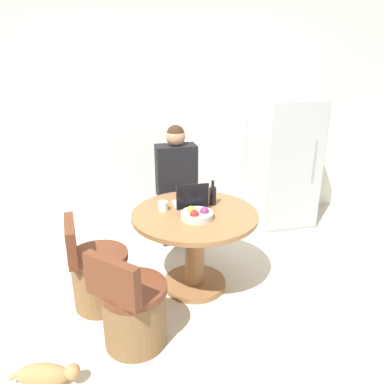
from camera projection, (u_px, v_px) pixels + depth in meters
ground_plane at (198, 300)px, 3.20m from camera, size 12.00×12.00×0.00m
wall_back at (162, 116)px, 4.29m from camera, size 7.00×0.06×2.60m
refrigerator at (283, 161)px, 4.43m from camera, size 0.68×0.67×1.55m
dining_table at (195, 237)px, 3.24m from camera, size 1.07×1.07×0.72m
chair_near_left_corner at (133, 311)px, 2.65m from camera, size 0.55×0.55×0.78m
chair_left_side at (98, 275)px, 3.07m from camera, size 0.48×0.48×0.78m
person_seated at (176, 183)px, 3.84m from camera, size 0.40×0.37×1.34m
laptop at (191, 202)px, 3.25m from camera, size 0.28×0.23×0.24m
fruit_bowl at (197, 215)px, 3.03m from camera, size 0.26×0.26×0.10m
coffee_cup at (163, 206)px, 3.19m from camera, size 0.09×0.09×0.08m
bottle at (213, 195)px, 3.30m from camera, size 0.06×0.06×0.22m
cat at (46, 375)px, 2.36m from camera, size 0.45×0.20×0.16m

